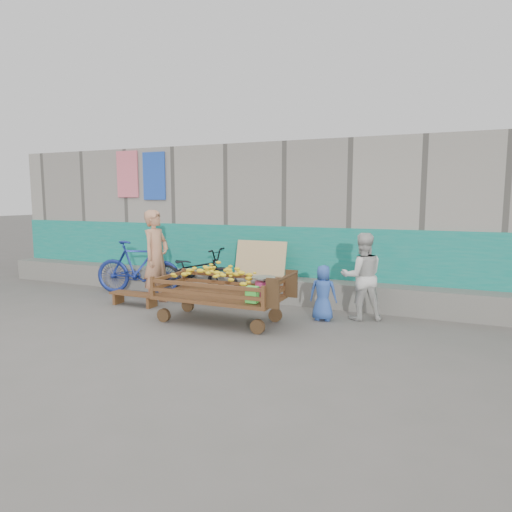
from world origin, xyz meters
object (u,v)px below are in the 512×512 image
at_px(bench, 135,296).
at_px(banana_cart, 217,284).
at_px(vendor_man, 156,257).
at_px(child, 323,293).
at_px(bicycle_blue, 138,267).
at_px(bicycle_dark, 194,272).
at_px(woman, 362,276).

bearing_deg(bench, banana_cart, -10.70).
relative_size(banana_cart, vendor_man, 1.23).
xyz_separation_m(bench, vendor_man, (0.26, 0.31, 0.69)).
relative_size(child, bicycle_blue, 0.50).
bearing_deg(vendor_man, bicycle_blue, 56.51).
bearing_deg(vendor_man, bicycle_dark, -25.03).
relative_size(child, bicycle_dark, 0.48).
xyz_separation_m(child, bicycle_blue, (-3.98, 0.48, 0.09)).
relative_size(vendor_man, child, 1.94).
bearing_deg(bicycle_dark, banana_cart, -140.28).
bearing_deg(child, banana_cart, 21.51).
relative_size(vendor_man, bicycle_dark, 0.93).
bearing_deg(woman, bicycle_blue, -25.98).
distance_m(banana_cart, bicycle_blue, 2.76).
distance_m(bench, vendor_man, 0.80).
xyz_separation_m(banana_cart, child, (1.50, 0.75, -0.16)).
relative_size(woman, child, 1.57).
bearing_deg(woman, bicycle_dark, -30.16).
distance_m(vendor_man, woman, 3.71).
relative_size(bench, woman, 0.67).
distance_m(woman, child, 0.68).
bearing_deg(child, woman, -155.93).
height_order(bicycle_dark, bicycle_blue, bicycle_blue).
height_order(child, bicycle_blue, bicycle_blue).
height_order(bench, child, child).
height_order(vendor_man, woman, vendor_man).
xyz_separation_m(banana_cart, bench, (-1.89, 0.36, -0.44)).
bearing_deg(bicycle_dark, woman, -98.56).
bearing_deg(vendor_man, banana_cart, -112.68).
distance_m(bench, woman, 4.04).
bearing_deg(banana_cart, bicycle_dark, 131.94).
distance_m(bicycle_dark, bicycle_blue, 1.21).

